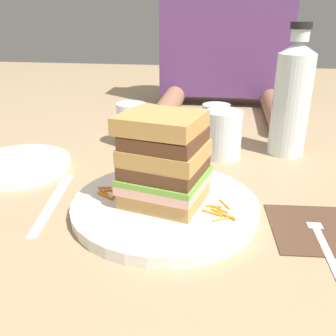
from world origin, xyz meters
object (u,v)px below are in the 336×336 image
object	(u,v)px
water_bottle	(292,98)
side_plate	(18,165)
diner_across	(226,20)
sandwich	(164,160)
main_plate	(165,206)
empty_tumbler_1	(216,122)
empty_tumbler_0	(131,125)
fork	(321,236)
knife	(52,204)
napkin_dark	(316,229)
juice_glass	(223,137)

from	to	relation	value
water_bottle	side_plate	bearing A→B (deg)	-162.24
diner_across	sandwich	bearing A→B (deg)	-96.13
main_plate	empty_tumbler_1	size ratio (longest dim) A/B	3.41
water_bottle	empty_tumbler_0	world-z (taller)	water_bottle
side_plate	fork	bearing A→B (deg)	-17.00
knife	diner_across	bearing A→B (deg)	70.25
napkin_dark	water_bottle	world-z (taller)	water_bottle
fork	empty_tumbler_1	world-z (taller)	empty_tumbler_1
juice_glass	empty_tumbler_0	world-z (taller)	juice_glass
empty_tumbler_1	juice_glass	bearing A→B (deg)	-80.99
sandwich	napkin_dark	size ratio (longest dim) A/B	1.07
fork	water_bottle	size ratio (longest dim) A/B	0.65
side_plate	main_plate	bearing A→B (deg)	-21.03
empty_tumbler_1	diner_across	bearing A→B (deg)	88.37
main_plate	sandwich	distance (m)	0.07
knife	water_bottle	world-z (taller)	water_bottle
water_bottle	diner_across	xyz separation A→B (m)	(-0.14, 0.41, 0.13)
water_bottle	diner_across	world-z (taller)	diner_across
napkin_dark	diner_across	world-z (taller)	diner_across
water_bottle	diner_across	bearing A→B (deg)	108.55
napkin_dark	empty_tumbler_0	xyz separation A→B (m)	(-0.33, 0.30, 0.05)
sandwich	empty_tumbler_0	distance (m)	0.30
knife	empty_tumbler_0	size ratio (longest dim) A/B	2.14
empty_tumbler_0	side_plate	xyz separation A→B (m)	(-0.18, -0.16, -0.04)
main_plate	side_plate	size ratio (longest dim) A/B	1.43
main_plate	juice_glass	world-z (taller)	juice_glass
diner_across	water_bottle	bearing A→B (deg)	-71.45
main_plate	empty_tumbler_0	distance (m)	0.31
knife	sandwich	bearing A→B (deg)	2.28
sandwich	empty_tumbler_0	xyz separation A→B (m)	(-0.12, 0.28, -0.04)
knife	side_plate	xyz separation A→B (m)	(-0.12, 0.12, 0.01)
napkin_dark	sandwich	bearing A→B (deg)	174.59
fork	knife	size ratio (longest dim) A/B	0.83
empty_tumbler_1	water_bottle	bearing A→B (deg)	-25.04
juice_glass	diner_across	xyz separation A→B (m)	(-0.01, 0.45, 0.20)
empty_tumbler_0	diner_across	bearing A→B (deg)	65.13
fork	side_plate	bearing A→B (deg)	163.00
empty_tumbler_1	knife	bearing A→B (deg)	-124.20
main_plate	water_bottle	bearing A→B (deg)	52.75
empty_tumbler_0	fork	bearing A→B (deg)	-44.02
main_plate	napkin_dark	size ratio (longest dim) A/B	2.15
main_plate	sandwich	bearing A→B (deg)	154.05
diner_across	main_plate	bearing A→B (deg)	-96.05
juice_glass	sandwich	bearing A→B (deg)	-109.14
fork	empty_tumbler_1	size ratio (longest dim) A/B	2.05
sandwich	empty_tumbler_1	size ratio (longest dim) A/B	1.69
water_bottle	side_plate	distance (m)	0.55
empty_tumbler_0	diner_across	size ratio (longest dim) A/B	0.17
empty_tumbler_0	napkin_dark	bearing A→B (deg)	-42.04
napkin_dark	fork	size ratio (longest dim) A/B	0.77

